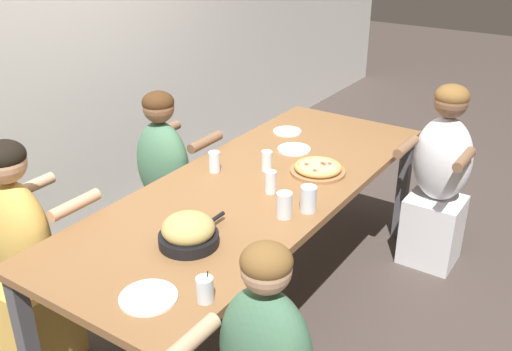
# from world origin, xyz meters

# --- Properties ---
(ground_plane) EXTENTS (18.00, 18.00, 0.00)m
(ground_plane) POSITION_xyz_m (0.00, 0.00, 0.00)
(ground_plane) COLOR #423833
(ground_plane) RESTS_ON ground
(restaurant_back_panel) EXTENTS (10.00, 0.06, 3.20)m
(restaurant_back_panel) POSITION_xyz_m (0.00, 1.52, 1.60)
(restaurant_back_panel) COLOR silver
(restaurant_back_panel) RESTS_ON ground
(dining_table) EXTENTS (2.53, 0.95, 0.80)m
(dining_table) POSITION_xyz_m (0.00, 0.00, 0.72)
(dining_table) COLOR brown
(dining_table) RESTS_ON ground
(pizza_board_main) EXTENTS (0.31, 0.31, 0.05)m
(pizza_board_main) POSITION_xyz_m (0.31, -0.21, 0.82)
(pizza_board_main) COLOR #996B42
(pizza_board_main) RESTS_ON dining_table
(skillet_bowl) EXTENTS (0.39, 0.27, 0.15)m
(skillet_bowl) POSITION_xyz_m (-0.66, -0.09, 0.86)
(skillet_bowl) COLOR black
(skillet_bowl) RESTS_ON dining_table
(empty_plate_a) EXTENTS (0.18, 0.18, 0.02)m
(empty_plate_a) POSITION_xyz_m (0.76, 0.26, 0.80)
(empty_plate_a) COLOR white
(empty_plate_a) RESTS_ON dining_table
(empty_plate_b) EXTENTS (0.22, 0.22, 0.02)m
(empty_plate_b) POSITION_xyz_m (-1.05, -0.21, 0.80)
(empty_plate_b) COLOR white
(empty_plate_b) RESTS_ON dining_table
(empty_plate_c) EXTENTS (0.20, 0.20, 0.02)m
(empty_plate_c) POSITION_xyz_m (0.52, 0.07, 0.80)
(empty_plate_c) COLOR white
(empty_plate_c) RESTS_ON dining_table
(cocktail_glass_blue) EXTENTS (0.07, 0.07, 0.13)m
(cocktail_glass_blue) POSITION_xyz_m (-0.94, -0.39, 0.84)
(cocktail_glass_blue) COLOR silver
(cocktail_glass_blue) RESTS_ON dining_table
(drinking_glass_a) EXTENTS (0.06, 0.06, 0.12)m
(drinking_glass_a) POSITION_xyz_m (0.01, 0.28, 0.85)
(drinking_glass_a) COLOR silver
(drinking_glass_a) RESTS_ON dining_table
(drinking_glass_b) EXTENTS (0.08, 0.08, 0.13)m
(drinking_glass_b) POSITION_xyz_m (-0.22, -0.31, 0.85)
(drinking_glass_b) COLOR silver
(drinking_glass_b) RESTS_ON dining_table
(drinking_glass_c) EXTENTS (0.06, 0.06, 0.12)m
(drinking_glass_c) POSITION_xyz_m (-0.04, -0.12, 0.85)
(drinking_glass_c) COLOR silver
(drinking_glass_c) RESTS_ON dining_table
(drinking_glass_d) EXTENTS (0.08, 0.08, 0.13)m
(drinking_glass_d) POSITION_xyz_m (-0.11, -0.38, 0.85)
(drinking_glass_d) COLOR silver
(drinking_glass_d) RESTS_ON dining_table
(drinking_glass_e) EXTENTS (0.06, 0.06, 0.12)m
(drinking_glass_e) POSITION_xyz_m (0.18, 0.05, 0.85)
(drinking_glass_e) COLOR silver
(drinking_glass_e) RESTS_ON dining_table
(diner_far_left) EXTENTS (0.51, 0.40, 1.21)m
(diner_far_left) POSITION_xyz_m (-0.97, 0.70, 0.56)
(diner_far_left) COLOR gold
(diner_far_left) RESTS_ON ground
(diner_far_center) EXTENTS (0.51, 0.40, 1.19)m
(diner_far_center) POSITION_xyz_m (0.03, 0.70, 0.54)
(diner_far_center) COLOR #477556
(diner_far_center) RESTS_ON ground
(diner_near_right) EXTENTS (0.51, 0.40, 1.21)m
(diner_near_right) POSITION_xyz_m (1.03, -0.70, 0.56)
(diner_near_right) COLOR silver
(diner_near_right) RESTS_ON ground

